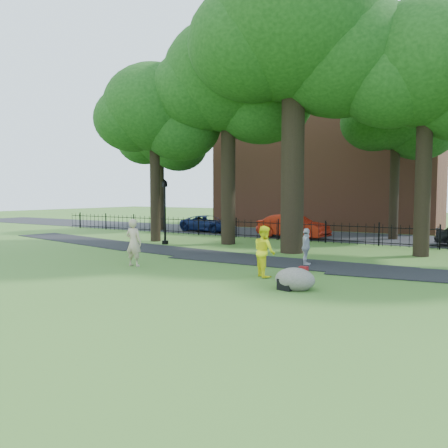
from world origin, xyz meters
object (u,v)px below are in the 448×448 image
Objects in this scene: woman at (134,243)px; lamppost at (165,212)px; big_tree at (297,38)px; man at (265,251)px; boulder at (295,278)px; red_sedan at (293,226)px.

woman is 7.57m from lamppost.
woman is at bearing -46.46° from lamppost.
man is at bearing -76.94° from big_tree.
boulder is (3.13, -7.61, -9.79)m from big_tree.
red_sedan is (4.87, 6.91, -1.04)m from lamppost.
lamppost reaches higher than man.
lamppost is 0.79× the size of red_sedan.
red_sedan is at bearing 113.46° from big_tree.
big_tree reaches higher than man.
red_sedan is at bearing -102.00° from woman.
man is 0.48× the size of lamppost.
big_tree reaches higher than red_sedan.
boulder is at bearing -177.66° from man.
man is 1.45× the size of boulder.
lamppost is 8.52m from red_sedan.
boulder is at bearing -67.65° from big_tree.
big_tree is 11.33m from lamppost.
big_tree is 11.29m from man.
boulder is at bearing 167.98° from woman.
man is at bearing 141.46° from boulder.
lamppost is at bearing -176.20° from big_tree.
man is 10.82m from lamppost.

